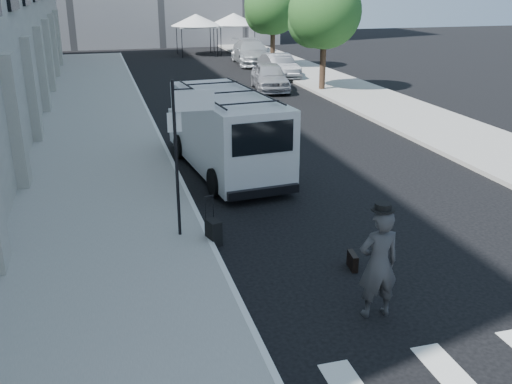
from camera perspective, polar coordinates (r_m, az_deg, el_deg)
ground at (r=11.10m, az=8.59°, el=-10.00°), size 120.00×120.00×0.00m
sidewalk_left at (r=25.28m, az=-15.67°, el=6.99°), size 4.50×48.00×0.15m
sidewalk_right at (r=32.01m, az=8.95°, el=10.16°), size 4.00×56.00×0.15m
sign_pole at (r=12.36m, az=-7.05°, el=6.54°), size 1.03×0.07×3.50m
tree_near at (r=31.13m, az=6.59°, el=17.22°), size 3.80×3.83×6.03m
tree_far at (r=39.61m, az=1.50°, el=17.96°), size 3.80×3.83×6.03m
tent_left at (r=47.47m, az=-6.02°, el=16.71°), size 4.00×4.00×3.20m
tent_right at (r=48.61m, az=-2.25°, el=16.88°), size 4.00×4.00×3.20m
businessman at (r=10.08m, az=12.14°, el=-7.05°), size 0.74×0.50×2.01m
briefcase at (r=11.95m, az=9.63°, el=-6.81°), size 0.18×0.45×0.34m
suitcase at (r=12.82m, az=-4.27°, el=-4.01°), size 0.35×0.45×1.10m
cargo_van at (r=17.61m, az=-3.07°, el=6.09°), size 2.75×6.62×2.42m
parked_car_a at (r=31.53m, az=1.39°, el=11.46°), size 2.33×4.54×1.48m
parked_car_b at (r=35.84m, az=2.30°, el=12.47°), size 1.57×4.36×1.43m
parked_car_c at (r=41.93m, az=-0.46°, el=13.79°), size 2.82×5.96×1.68m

